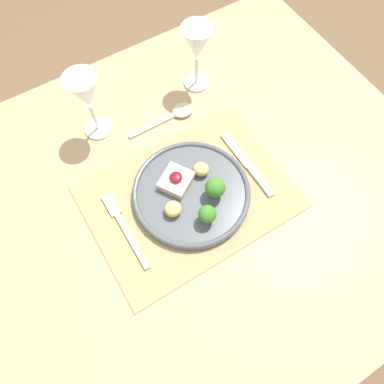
% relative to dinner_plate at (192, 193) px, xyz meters
% --- Properties ---
extents(ground_plane, '(8.00, 8.00, 0.00)m').
position_rel_dinner_plate_xyz_m(ground_plane, '(-0.01, 0.00, -0.76)').
color(ground_plane, brown).
extents(dining_table, '(1.16, 0.96, 0.74)m').
position_rel_dinner_plate_xyz_m(dining_table, '(-0.01, 0.00, -0.12)').
color(dining_table, tan).
rests_on(dining_table, ground_plane).
extents(placemat, '(0.44, 0.32, 0.00)m').
position_rel_dinner_plate_xyz_m(placemat, '(-0.01, 0.00, -0.02)').
color(placemat, '#9E895B').
rests_on(placemat, dining_table).
extents(dinner_plate, '(0.26, 0.26, 0.07)m').
position_rel_dinner_plate_xyz_m(dinner_plate, '(0.00, 0.00, 0.00)').
color(dinner_plate, '#4C5156').
rests_on(dinner_plate, placemat).
extents(fork, '(0.02, 0.19, 0.01)m').
position_rel_dinner_plate_xyz_m(fork, '(-0.16, 0.02, -0.01)').
color(fork, beige).
rests_on(fork, placemat).
extents(knife, '(0.02, 0.19, 0.01)m').
position_rel_dinner_plate_xyz_m(knife, '(0.15, -0.01, -0.01)').
color(knife, beige).
rests_on(knife, placemat).
extents(spoon, '(0.18, 0.05, 0.02)m').
position_rel_dinner_plate_xyz_m(spoon, '(0.09, 0.21, -0.01)').
color(spoon, beige).
rests_on(spoon, dining_table).
extents(wine_glass_near, '(0.08, 0.08, 0.18)m').
position_rel_dinner_plate_xyz_m(wine_glass_near, '(0.18, 0.28, 0.10)').
color(wine_glass_near, white).
rests_on(wine_glass_near, dining_table).
extents(wine_glass_far, '(0.08, 0.08, 0.18)m').
position_rel_dinner_plate_xyz_m(wine_glass_far, '(-0.10, 0.28, 0.11)').
color(wine_glass_far, white).
rests_on(wine_glass_far, dining_table).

